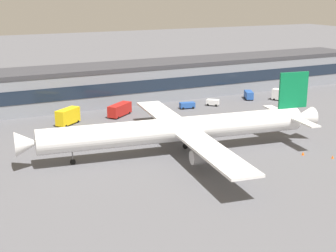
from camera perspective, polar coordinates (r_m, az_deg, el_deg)
ground_plane at (r=111.11m, az=4.36°, el=-1.92°), size 600.00×600.00×0.00m
terminal_building at (r=152.27m, az=-4.98°, el=5.11°), size 172.88×16.44×11.50m
airliner at (r=102.28m, az=1.50°, el=-0.37°), size 65.75×56.98×15.90m
baggage_tug at (r=146.28m, az=5.29°, el=2.79°), size 3.94×3.98×1.85m
stair_truck at (r=156.28m, az=13.24°, el=3.61°), size 5.22×6.36×3.55m
catering_truck at (r=127.29m, az=-11.68°, el=1.15°), size 7.28×6.48×4.15m
fuel_truck at (r=134.29m, az=-5.63°, el=1.97°), size 8.35×7.37×3.35m
crew_van at (r=156.56m, az=9.42°, el=3.64°), size 4.20×5.64×2.55m
follow_me_car at (r=142.13m, az=2.23°, el=2.47°), size 4.65×2.60×1.85m
traffic_cone_0 at (r=105.88m, az=18.69°, el=-3.44°), size 0.51×0.51×0.64m
traffic_cone_1 at (r=106.12m, az=15.50°, el=-3.11°), size 0.59×0.59×0.74m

